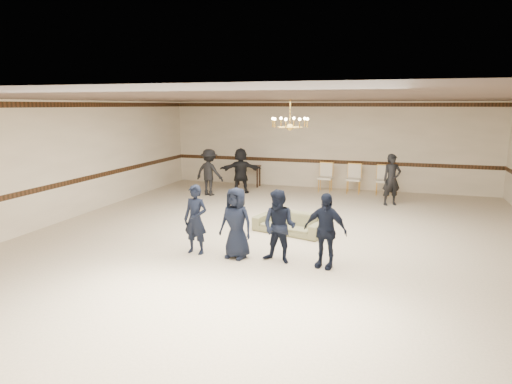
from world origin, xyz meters
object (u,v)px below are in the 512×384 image
(adult_right, at_px, (392,180))
(console_table, at_px, (248,176))
(adult_mid, at_px, (241,171))
(settee, at_px, (289,223))
(adult_left, at_px, (209,172))
(banquet_chair_right, at_px, (383,181))
(banquet_chair_mid, at_px, (354,179))
(banquet_chair_left, at_px, (325,178))
(chandelier, at_px, (290,113))
(boy_b, at_px, (236,223))
(boy_a, at_px, (196,220))
(boy_c, at_px, (279,227))
(boy_d, at_px, (325,230))

(adult_right, distance_m, console_table, 5.58)
(adult_mid, distance_m, console_table, 1.40)
(settee, xyz_separation_m, adult_left, (-3.69, 3.66, 0.54))
(settee, distance_m, banquet_chair_right, 5.86)
(adult_mid, relative_size, banquet_chair_mid, 1.57)
(adult_mid, xyz_separation_m, banquet_chair_left, (2.82, 1.13, -0.29))
(adult_right, xyz_separation_m, banquet_chair_left, (-2.28, 1.53, -0.29))
(chandelier, xyz_separation_m, banquet_chair_right, (2.10, 5.25, -2.37))
(boy_b, height_order, banquet_chair_mid, boy_b)
(adult_mid, height_order, banquet_chair_right, adult_mid)
(banquet_chair_left, bearing_deg, boy_a, -96.32)
(settee, height_order, console_table, console_table)
(settee, xyz_separation_m, adult_right, (2.31, 3.96, 0.54))
(boy_b, height_order, banquet_chair_right, boy_b)
(boy_c, height_order, console_table, boy_c)
(boy_a, height_order, boy_c, same)
(chandelier, height_order, banquet_chair_left, chandelier)
(banquet_chair_left, bearing_deg, boy_b, -89.62)
(adult_right, bearing_deg, adult_left, 155.83)
(settee, bearing_deg, banquet_chair_mid, 94.84)
(boy_b, relative_size, banquet_chair_mid, 1.43)
(boy_a, relative_size, adult_right, 0.91)
(boy_a, xyz_separation_m, console_table, (-1.45, 7.72, -0.32))
(adult_mid, bearing_deg, boy_b, 86.21)
(boy_c, xyz_separation_m, console_table, (-3.25, 7.72, -0.32))
(banquet_chair_right, bearing_deg, boy_d, -102.23)
(adult_mid, xyz_separation_m, banquet_chair_mid, (3.82, 1.13, -0.29))
(boy_a, distance_m, banquet_chair_mid, 7.95)
(banquet_chair_right, bearing_deg, banquet_chair_left, 174.24)
(settee, xyz_separation_m, banquet_chair_left, (0.03, 5.49, 0.25))
(banquet_chair_left, height_order, banquet_chair_right, same)
(adult_right, bearing_deg, banquet_chair_right, 73.49)
(boy_d, relative_size, console_table, 1.51)
(boy_c, height_order, adult_mid, adult_mid)
(boy_c, distance_m, adult_right, 6.33)
(boy_d, relative_size, banquet_chair_left, 1.43)
(boy_c, height_order, banquet_chair_right, boy_c)
(boy_a, xyz_separation_m, banquet_chair_right, (3.55, 7.52, -0.22))
(adult_right, height_order, banquet_chair_right, adult_right)
(boy_d, bearing_deg, banquet_chair_mid, 103.43)
(settee, bearing_deg, boy_a, -111.45)
(boy_c, relative_size, banquet_chair_mid, 1.43)
(boy_a, bearing_deg, boy_b, 6.06)
(boy_b, relative_size, boy_d, 1.00)
(settee, bearing_deg, chandelier, 122.60)
(boy_d, bearing_deg, adult_left, 142.82)
(settee, relative_size, banquet_chair_right, 1.72)
(chandelier, xyz_separation_m, console_table, (-2.90, 5.45, -2.47))
(chandelier, xyz_separation_m, boy_c, (0.35, -2.28, -2.15))
(boy_d, height_order, banquet_chair_left, boy_d)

